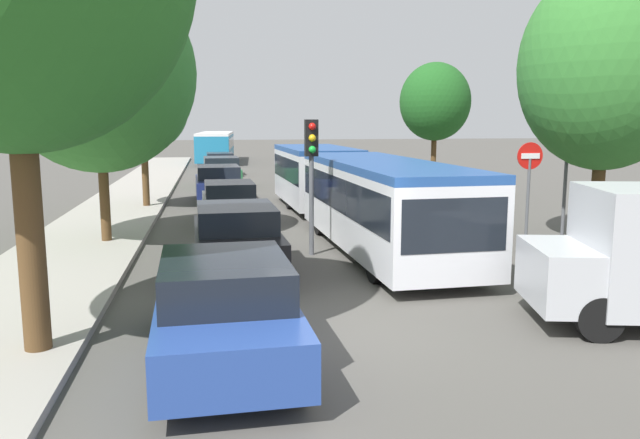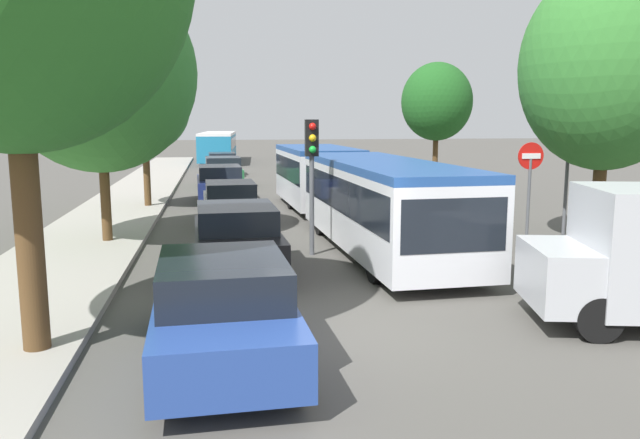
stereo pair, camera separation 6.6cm
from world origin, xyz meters
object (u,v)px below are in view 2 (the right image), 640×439
object	(u,v)px
queued_car_blue	(223,309)
direction_sign_post	(568,150)
no_entry_sign	(530,179)
city_bus_rear	(218,145)
tree_left_mid	(100,78)
queued_car_black	(236,237)
queued_car_white	(231,202)
tree_right_near	(607,67)
traffic_light	(312,156)
articulated_bus	(349,186)
tree_right_mid	(437,102)
queued_car_green	(223,171)
queued_car_navy	(220,183)
tree_left_far	(144,107)
queued_car_silver	(222,164)

from	to	relation	value
queued_car_blue	direction_sign_post	bearing A→B (deg)	-53.52
no_entry_sign	direction_sign_post	xyz separation A→B (m)	(1.80, 1.25, 0.68)
city_bus_rear	tree_left_mid	distance (m)	34.10
queued_car_black	queued_car_white	xyz separation A→B (m)	(0.02, 6.60, -0.06)
queued_car_black	tree_right_near	size ratio (longest dim) A/B	0.59
direction_sign_post	city_bus_rear	bearing A→B (deg)	-71.56
queued_car_black	traffic_light	world-z (taller)	traffic_light
articulated_bus	tree_right_mid	world-z (taller)	tree_right_mid
city_bus_rear	queued_car_green	xyz separation A→B (m)	(0.14, -18.85, -0.62)
queued_car_white	tree_right_mid	xyz separation A→B (m)	(9.50, 6.88, 3.49)
city_bus_rear	direction_sign_post	size ratio (longest dim) A/B	3.14
queued_car_navy	tree_left_far	world-z (taller)	tree_left_far
queued_car_black	queued_car_silver	size ratio (longest dim) A/B	1.08
queued_car_blue	queued_car_green	xyz separation A→B (m)	(0.28, 23.97, -0.00)
queued_car_black	traffic_light	xyz separation A→B (m)	(1.94, 1.35, 1.74)
queued_car_white	tree_right_mid	world-z (taller)	tree_right_mid
queued_car_black	tree_left_far	bearing A→B (deg)	14.08
queued_car_blue	tree_left_far	bearing A→B (deg)	7.53
queued_car_blue	queued_car_white	distance (m)	12.05
articulated_bus	tree_right_mid	xyz separation A→B (m)	(5.89, 8.72, 2.83)
tree_left_far	tree_right_mid	size ratio (longest dim) A/B	0.94
queued_car_green	tree_right_near	world-z (taller)	tree_right_near
tree_left_far	queued_car_white	bearing A→B (deg)	-52.30
queued_car_navy	traffic_light	bearing A→B (deg)	-170.60
direction_sign_post	tree_left_far	distance (m)	14.99
no_entry_sign	tree_right_near	distance (m)	3.64
queued_car_blue	tree_right_mid	world-z (taller)	tree_right_mid
queued_car_black	tree_left_far	world-z (taller)	tree_left_far
articulated_bus	queued_car_black	size ratio (longest dim) A/B	3.64
queued_car_navy	tree_right_mid	bearing A→B (deg)	-85.58
traffic_light	no_entry_sign	size ratio (longest dim) A/B	1.21
queued_car_green	queued_car_black	bearing A→B (deg)	178.28
traffic_light	tree_right_mid	distance (m)	14.41
direction_sign_post	tree_right_mid	size ratio (longest dim) A/B	0.60
queued_car_white	queued_car_silver	xyz separation A→B (m)	(-0.09, 18.59, 0.00)
queued_car_white	tree_left_far	bearing A→B (deg)	35.72
queued_car_navy	tree_left_mid	bearing A→B (deg)	158.73
tree_right_mid	queued_car_silver	bearing A→B (deg)	129.32
queued_car_silver	tree_right_mid	size ratio (longest dim) A/B	0.68
city_bus_rear	queued_car_black	distance (m)	37.38
queued_car_green	direction_sign_post	size ratio (longest dim) A/B	1.23
queued_car_blue	traffic_light	distance (m)	7.38
tree_left_far	tree_right_mid	world-z (taller)	tree_right_mid
city_bus_rear	tree_right_mid	size ratio (longest dim) A/B	1.90
queued_car_blue	tree_left_mid	bearing A→B (deg)	16.50
queued_car_white	tree_left_far	xyz separation A→B (m)	(-3.06, 3.96, 3.17)
queued_car_navy	no_entry_sign	xyz separation A→B (m)	(7.90, -11.32, 1.11)
city_bus_rear	queued_car_black	bearing A→B (deg)	-175.98
tree_left_far	queued_car_black	bearing A→B (deg)	-73.93
queued_car_black	queued_car_silver	world-z (taller)	queued_car_black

